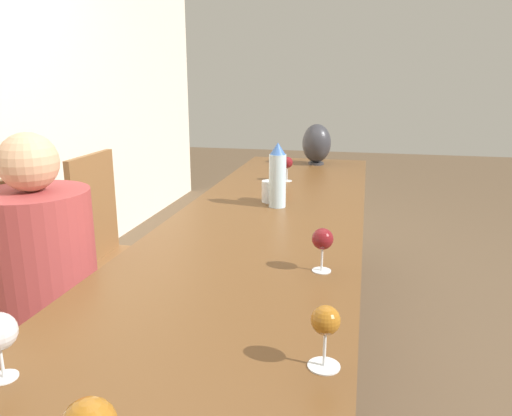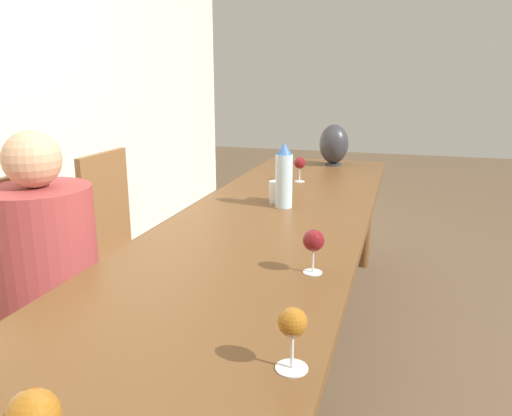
{
  "view_description": "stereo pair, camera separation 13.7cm",
  "coord_description": "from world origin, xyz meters",
  "views": [
    {
      "loc": [
        -2.02,
        -0.4,
        1.35
      ],
      "look_at": [
        -0.22,
        0.0,
        0.85
      ],
      "focal_mm": 35.0,
      "sensor_mm": 36.0,
      "label": 1
    },
    {
      "loc": [
        -1.99,
        -0.53,
        1.35
      ],
      "look_at": [
        -0.22,
        0.0,
        0.85
      ],
      "focal_mm": 35.0,
      "sensor_mm": 36.0,
      "label": 2
    }
  ],
  "objects": [
    {
      "name": "water_tumbler",
      "position": [
        0.28,
        0.04,
        0.81
      ],
      "size": [
        0.08,
        0.08,
        0.1
      ],
      "color": "silver",
      "rests_on": "dining_table"
    },
    {
      "name": "chair_far",
      "position": [
        0.14,
        0.78,
        0.51
      ],
      "size": [
        0.44,
        0.44,
        0.98
      ],
      "color": "brown",
      "rests_on": "ground_plane"
    },
    {
      "name": "wine_glass_3",
      "position": [
        -0.55,
        -0.29,
        0.86
      ],
      "size": [
        0.07,
        0.07,
        0.14
      ],
      "color": "silver",
      "rests_on": "dining_table"
    },
    {
      "name": "dining_table",
      "position": [
        0.0,
        0.0,
        0.69
      ],
      "size": [
        3.18,
        0.82,
        0.75
      ],
      "color": "brown",
      "rests_on": "ground_plane"
    },
    {
      "name": "ground_plane",
      "position": [
        0.0,
        0.0,
        0.0
      ],
      "size": [
        14.0,
        14.0,
        0.0
      ],
      "primitive_type": "plane",
      "color": "brown"
    },
    {
      "name": "vase",
      "position": [
        1.36,
        -0.07,
        0.9
      ],
      "size": [
        0.19,
        0.19,
        0.27
      ],
      "color": "#2D2D33",
      "rests_on": "dining_table"
    },
    {
      "name": "wine_glass_2",
      "position": [
        0.77,
        0.03,
        0.86
      ],
      "size": [
        0.07,
        0.07,
        0.14
      ],
      "color": "silver",
      "rests_on": "dining_table"
    },
    {
      "name": "person_near",
      "position": [
        -0.57,
        0.69,
        0.62
      ],
      "size": [
        0.38,
        0.38,
        1.17
      ],
      "color": "#2D2D38",
      "rests_on": "ground_plane"
    },
    {
      "name": "wine_glass_4",
      "position": [
        -1.08,
        -0.34,
        0.86
      ],
      "size": [
        0.07,
        0.07,
        0.14
      ],
      "color": "silver",
      "rests_on": "dining_table"
    },
    {
      "name": "chair_near",
      "position": [
        -0.57,
        0.78,
        0.51
      ],
      "size": [
        0.44,
        0.44,
        0.98
      ],
      "color": "brown",
      "rests_on": "ground_plane"
    },
    {
      "name": "water_bottle",
      "position": [
        0.19,
        -0.01,
        0.9
      ],
      "size": [
        0.08,
        0.08,
        0.3
      ],
      "color": "silver",
      "rests_on": "dining_table"
    }
  ]
}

